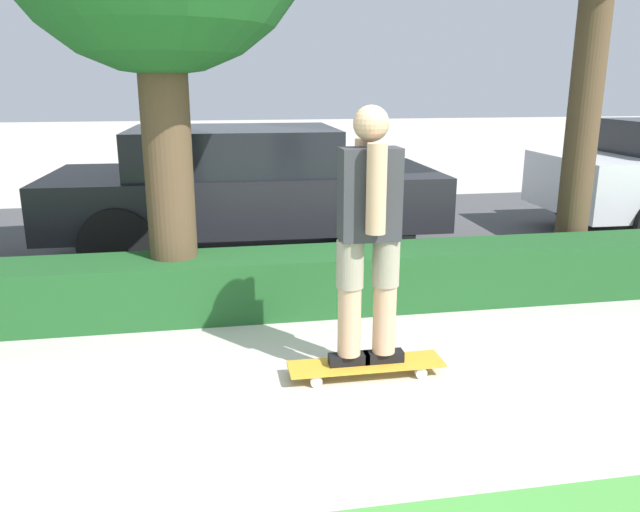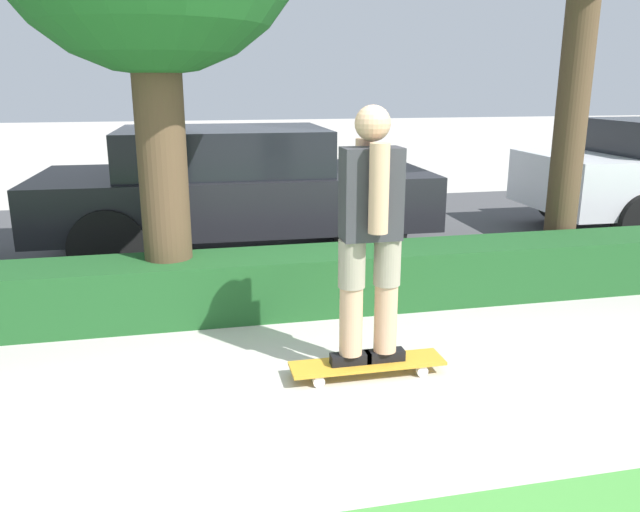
{
  "view_description": "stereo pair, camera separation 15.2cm",
  "coord_description": "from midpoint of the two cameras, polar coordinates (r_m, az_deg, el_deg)",
  "views": [
    {
      "loc": [
        -0.54,
        -3.31,
        1.84
      ],
      "look_at": [
        0.16,
        0.6,
        0.74
      ],
      "focal_mm": 35.0,
      "sensor_mm": 36.0,
      "label": 1
    },
    {
      "loc": [
        -0.68,
        -3.28,
        1.84
      ],
      "look_at": [
        0.16,
        0.6,
        0.74
      ],
      "focal_mm": 35.0,
      "sensor_mm": 36.0,
      "label": 2
    }
  ],
  "objects": [
    {
      "name": "parked_car_middle",
      "position": [
        6.88,
        -6.39,
        6.32
      ],
      "size": [
        4.17,
        1.9,
        1.39
      ],
      "rotation": [
        0.0,
        0.0,
        -0.03
      ],
      "color": "black",
      "rests_on": "ground_plane"
    },
    {
      "name": "skateboard",
      "position": [
        4.12,
        5.3,
        -9.91
      ],
      "size": [
        1.01,
        0.24,
        0.09
      ],
      "color": "gold",
      "rests_on": "ground_plane"
    },
    {
      "name": "ground_plane",
      "position": [
        3.82,
        0.31,
        -13.25
      ],
      "size": [
        60.0,
        60.0,
        0.0
      ],
      "primitive_type": "plane",
      "color": "#BCB7AD"
    },
    {
      "name": "hedge_row",
      "position": [
        5.18,
        -2.89,
        -2.43
      ],
      "size": [
        18.31,
        0.6,
        0.49
      ],
      "color": "#1E5123",
      "rests_on": "ground_plane"
    },
    {
      "name": "street_asphalt",
      "position": [
        7.74,
        -5.33,
        1.72
      ],
      "size": [
        18.31,
        5.0,
        0.01
      ],
      "color": "#474749",
      "rests_on": "ground_plane"
    },
    {
      "name": "skater_person",
      "position": [
        3.82,
        5.62,
        2.15
      ],
      "size": [
        0.49,
        0.42,
        1.63
      ],
      "color": "black",
      "rests_on": "skateboard"
    }
  ]
}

